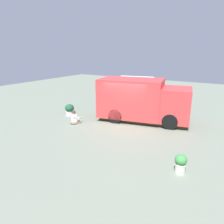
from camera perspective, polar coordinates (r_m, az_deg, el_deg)
name	(u,v)px	position (r m, az deg, el deg)	size (l,w,h in m)	color
ground_plane	(128,122)	(13.38, 4.27, -2.71)	(40.00, 40.00, 0.00)	slate
food_truck	(142,101)	(13.45, 8.01, 2.89)	(5.86, 3.44, 2.62)	#D7393A
person_customer	(74,118)	(13.19, -10.00, -1.66)	(0.70, 0.74, 0.84)	#79624F
planter_flowering_near	(181,163)	(8.32, 17.83, -12.86)	(0.44, 0.44, 0.72)	beige
planter_flowering_far	(70,110)	(14.90, -11.25, 0.65)	(0.61, 0.61, 0.79)	silver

